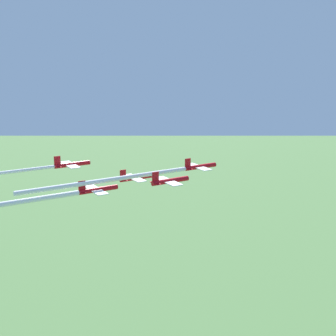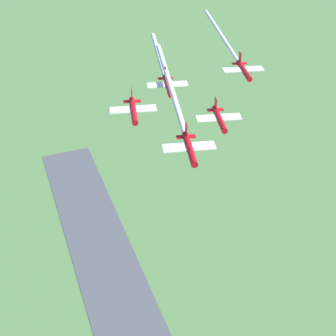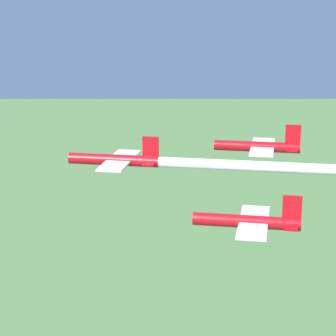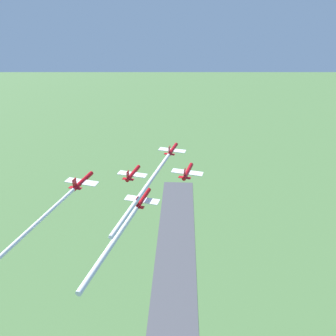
# 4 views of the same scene
# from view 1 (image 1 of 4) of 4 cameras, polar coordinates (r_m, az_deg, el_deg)

# --- Properties ---
(jet_0) EXTENTS (10.28, 10.50, 3.66)m
(jet_0) POSITION_cam_1_polar(r_m,az_deg,el_deg) (138.93, 3.81, 0.17)
(jet_0) COLOR #B20C14
(jet_1) EXTENTS (10.28, 10.50, 3.66)m
(jet_1) POSITION_cam_1_polar(r_m,az_deg,el_deg) (139.53, -4.00, -1.19)
(jet_1) COLOR #B20C14
(jet_2) EXTENTS (10.28, 10.50, 3.66)m
(jet_2) POSITION_cam_1_polar(r_m,az_deg,el_deg) (122.40, 0.11, -1.58)
(jet_2) COLOR #B20C14
(jet_3) EXTENTS (10.28, 10.50, 3.66)m
(jet_3) POSITION_cam_1_polar(r_m,az_deg,el_deg) (140.91, -11.75, 0.43)
(jet_3) COLOR #B20C14
(jet_4) EXTENTS (10.28, 10.50, 3.66)m
(jet_4) POSITION_cam_1_polar(r_m,az_deg,el_deg) (124.21, -8.68, -2.62)
(jet_4) COLOR #B20C14
(smoke_trail_0) EXTENTS (25.09, 43.15, 1.22)m
(smoke_trail_0) POSITION_cam_1_polar(r_m,az_deg,el_deg) (124.86, -7.34, -1.47)
(smoke_trail_0) COLOR white
(smoke_trail_4) EXTENTS (16.59, 27.99, 1.33)m
(smoke_trail_4) POSITION_cam_1_polar(r_m,az_deg,el_deg) (118.29, -17.99, -3.99)
(smoke_trail_4) COLOR white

